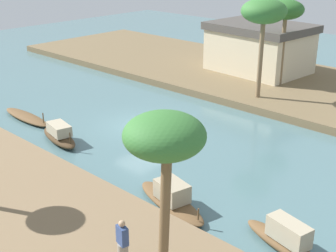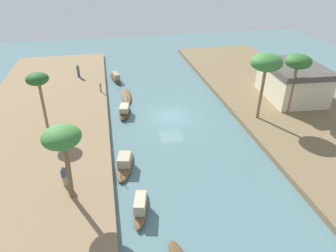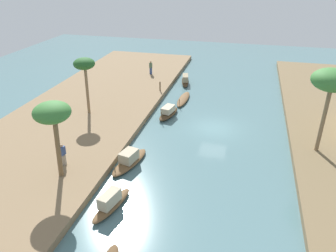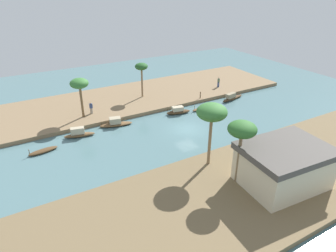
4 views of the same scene
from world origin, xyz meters
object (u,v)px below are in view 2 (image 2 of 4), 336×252
palm_tree_left_near (38,81)px  palm_tree_left_far (62,139)px  sampan_near_left_bank (127,96)px  sampan_open_hull (141,206)px  sampan_midstream (125,163)px  mooring_post (101,88)px  palm_tree_right_tall (298,63)px  sampan_with_red_awning (125,111)px  palm_tree_right_short (266,63)px  person_on_near_bank (65,177)px  riverside_building (292,81)px  sampan_foreground (116,78)px  person_by_mooring (78,72)px

palm_tree_left_near → palm_tree_left_far: 10.85m
sampan_near_left_bank → sampan_open_hull: sampan_open_hull is taller
sampan_midstream → sampan_open_hull: 5.13m
mooring_post → sampan_near_left_bank: bearing=70.0°
sampan_midstream → palm_tree_right_tall: size_ratio=0.72×
sampan_near_left_bank → sampan_with_red_awning: (4.52, -0.60, 0.23)m
palm_tree_right_short → person_on_near_bank: bearing=-69.8°
person_on_near_bank → palm_tree_left_near: (-9.10, -2.42, 4.01)m
mooring_post → palm_tree_left_near: (7.72, -5.16, 4.23)m
sampan_near_left_bank → person_on_near_bank: (15.73, -5.75, 1.10)m
mooring_post → riverside_building: size_ratio=0.13×
sampan_midstream → palm_tree_right_short: size_ratio=0.67×
sampan_with_red_awning → person_on_near_bank: bearing=-13.0°
person_on_near_bank → palm_tree_left_near: 10.23m
sampan_near_left_bank → palm_tree_right_tall: bearing=63.4°
sampan_midstream → palm_tree_left_near: 11.04m
palm_tree_left_near → palm_tree_right_short: bearing=83.6°
sampan_open_hull → palm_tree_right_short: size_ratio=0.58×
palm_tree_left_far → palm_tree_right_tall: 23.17m
sampan_foreground → sampan_near_left_bank: bearing=-1.8°
palm_tree_right_tall → palm_tree_right_short: palm_tree_right_short is taller
sampan_near_left_bank → riverside_building: 19.48m
sampan_with_red_awning → palm_tree_right_short: (4.44, 13.28, 5.83)m
sampan_with_red_awning → riverside_building: bearing=100.0°
sampan_near_left_bank → palm_tree_left_near: size_ratio=0.85×
sampan_near_left_bank → sampan_open_hull: size_ratio=1.22×
sampan_near_left_bank → palm_tree_right_short: 16.66m
sampan_midstream → mooring_post: (-14.91, -1.66, 0.66)m
sampan_foreground → palm_tree_right_tall: size_ratio=0.78×
person_by_mooring → person_on_near_bank: bearing=36.4°
sampan_open_hull → mooring_post: bearing=-160.4°
person_by_mooring → palm_tree_left_near: (13.61, -2.27, 4.02)m
sampan_near_left_bank → sampan_foreground: bearing=-169.8°
person_on_near_bank → riverside_building: riverside_building is taller
sampan_foreground → sampan_with_red_awning: (10.47, 0.39, 0.01)m
sampan_midstream → sampan_with_red_awning: bearing=-171.7°
sampan_midstream → sampan_open_hull: bearing=20.0°
palm_tree_left_far → riverside_building: size_ratio=0.68×
sampan_foreground → riverside_building: size_ratio=0.60×
sampan_near_left_bank → palm_tree_right_short: (8.95, 12.67, 6.06)m
sampan_with_red_awning → palm_tree_left_far: bearing=-8.3°
palm_tree_right_short → palm_tree_left_near: bearing=-96.4°
palm_tree_left_far → mooring_post: bearing=173.3°
sampan_with_red_awning → person_on_near_bank: 12.36m
palm_tree_left_far → person_by_mooring: bearing=-178.2°
sampan_open_hull → person_on_near_bank: 6.01m
sampan_open_hull → palm_tree_left_near: palm_tree_left_near is taller
person_on_near_bank → person_by_mooring: person_by_mooring is taller
sampan_midstream → palm_tree_right_short: (-4.86, 14.03, 5.84)m
palm_tree_left_far → palm_tree_right_short: size_ratio=0.83×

